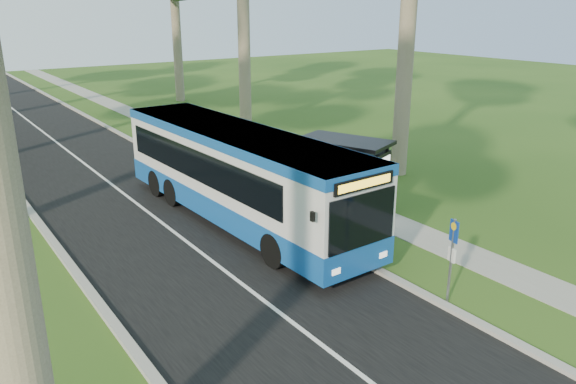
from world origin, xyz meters
name	(u,v)px	position (x,y,z in m)	size (l,w,h in m)	color
ground	(363,264)	(0.00, 0.00, 0.00)	(120.00, 120.00, 0.00)	#2B4D18
road	(125,195)	(-3.50, 10.00, 0.01)	(7.00, 100.00, 0.02)	black
kerb_east	(205,179)	(0.00, 10.00, 0.06)	(0.25, 100.00, 0.12)	#9E9B93
kerb_west	(30,212)	(-7.00, 10.00, 0.06)	(0.25, 100.00, 0.12)	#9E9B93
centre_line	(125,195)	(-3.50, 10.00, 0.02)	(0.12, 100.00, 0.01)	white
footpath	(264,169)	(3.00, 10.00, 0.01)	(1.50, 100.00, 0.02)	gray
bus	(238,175)	(-1.20, 5.04, 1.65)	(2.94, 12.13, 3.19)	silver
bus_stop_sign	(452,251)	(0.30, -2.81, 1.41)	(0.13, 0.31, 2.23)	gray
bus_shelter	(355,164)	(2.41, 3.18, 1.91)	(2.74, 3.55, 2.70)	black
litter_bin	(326,199)	(1.73, 3.91, 0.53)	(0.60, 0.60, 1.05)	black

